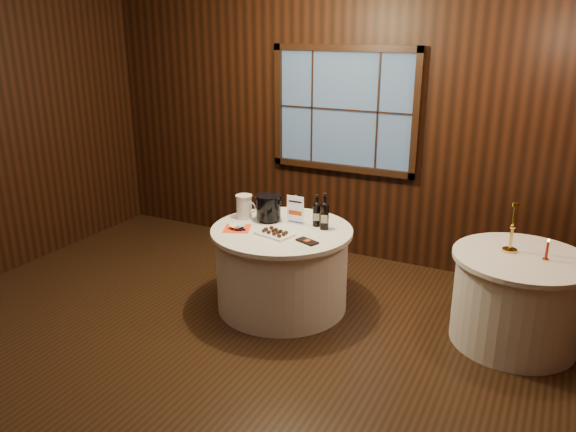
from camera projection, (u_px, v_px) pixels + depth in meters
The scene contains 16 objects.
ground at pixel (224, 358), 4.45m from camera, with size 6.00×6.00×0.00m, color black.
back_wall at pixel (345, 119), 6.05m from camera, with size 6.00×0.10×3.00m.
main_table at pixel (282, 268), 5.17m from camera, with size 1.28×1.28×0.77m.
side_table at pixel (516, 299), 4.57m from camera, with size 1.08×1.08×0.77m.
sign_stand at pixel (296, 214), 5.16m from camera, with size 0.17×0.08×0.27m.
port_bottle_left at pixel (317, 212), 5.08m from camera, with size 0.07×0.08×0.30m.
port_bottle_right at pixel (324, 214), 4.99m from camera, with size 0.08×0.09×0.33m.
ice_bucket at pixel (269, 207), 5.21m from camera, with size 0.24×0.24×0.25m.
chocolate_plate at pixel (275, 233), 4.89m from camera, with size 0.35×0.28×0.04m.
chocolate_box at pixel (307, 241), 4.73m from camera, with size 0.19×0.10×0.02m, color black.
grape_bunch at pixel (240, 229), 4.98m from camera, with size 0.15×0.08×0.03m.
glass_pitcher at pixel (244, 207), 5.29m from camera, with size 0.21×0.16×0.23m.
orange_napkin at pixel (237, 228), 5.05m from camera, with size 0.23×0.23×0.00m, color #FF4315.
cracker_bowl at pixel (237, 227), 5.04m from camera, with size 0.13×0.13×0.03m, color white.
brass_candlestick at pixel (512, 234), 4.49m from camera, with size 0.12×0.12×0.41m.
red_candle at pixel (547, 252), 4.35m from camera, with size 0.05×0.05×0.18m.
Camera 1 is at (2.18, -3.21, 2.50)m, focal length 35.00 mm.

